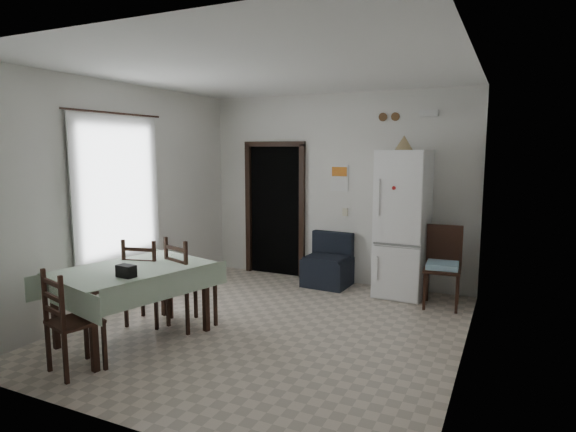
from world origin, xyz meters
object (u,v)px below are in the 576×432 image
at_px(dining_chair_far_right, 191,282).
at_px(dining_chair_near_head, 75,320).
at_px(navy_seat, 327,260).
at_px(corner_chair, 442,267).
at_px(dining_chair_far_left, 148,280).
at_px(dining_table, 134,304).
at_px(fridge, 403,224).

xyz_separation_m(dining_chair_far_right, dining_chair_near_head, (-0.27, -1.41, -0.04)).
distance_m(navy_seat, dining_chair_far_right, 2.41).
bearing_deg(dining_chair_near_head, navy_seat, -90.42).
distance_m(corner_chair, dining_chair_far_left, 3.71).
bearing_deg(dining_chair_near_head, dining_table, -70.13).
height_order(dining_chair_far_right, dining_chair_near_head, dining_chair_far_right).
bearing_deg(corner_chair, dining_chair_far_left, -149.77).
relative_size(corner_chair, dining_chair_near_head, 1.08).
relative_size(navy_seat, corner_chair, 0.75).
xyz_separation_m(navy_seat, dining_table, (-1.16, -2.86, 0.01)).
bearing_deg(dining_table, dining_chair_far_left, 129.06).
height_order(dining_chair_far_left, dining_chair_far_right, dining_chair_far_right).
xyz_separation_m(fridge, dining_chair_near_head, (-2.22, -3.67, -0.53)).
distance_m(corner_chair, dining_chair_near_head, 4.39).
distance_m(dining_table, dining_chair_near_head, 0.82).
height_order(fridge, dining_chair_far_left, fridge).
height_order(navy_seat, dining_chair_far_left, dining_chair_far_left).
bearing_deg(dining_chair_near_head, dining_chair_far_right, -84.47).
height_order(dining_chair_far_left, dining_chair_near_head, dining_chair_far_left).
bearing_deg(dining_chair_near_head, dining_chair_far_left, -62.32).
distance_m(navy_seat, dining_table, 3.08).
bearing_deg(dining_chair_far_left, corner_chair, -159.05).
distance_m(fridge, navy_seat, 1.28).
bearing_deg(dining_table, fridge, 66.80).
relative_size(fridge, dining_table, 1.33).
xyz_separation_m(navy_seat, dining_chair_near_head, (-1.11, -3.67, 0.10)).
bearing_deg(dining_chair_far_right, corner_chair, -124.21).
bearing_deg(fridge, dining_chair_near_head, -118.52).
height_order(navy_seat, corner_chair, corner_chair).
bearing_deg(dining_chair_far_left, dining_table, 100.53).
height_order(navy_seat, dining_chair_near_head, dining_chair_near_head).
xyz_separation_m(corner_chair, dining_chair_near_head, (-2.82, -3.36, -0.04)).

